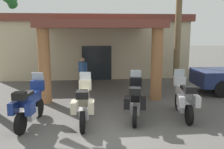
{
  "coord_description": "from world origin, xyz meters",
  "views": [
    {
      "loc": [
        -0.22,
        -7.59,
        3.1
      ],
      "look_at": [
        0.58,
        3.03,
        1.2
      ],
      "focal_mm": 40.65,
      "sensor_mm": 36.0,
      "label": 1
    }
  ],
  "objects": [
    {
      "name": "motorcycle_black",
      "position": [
        1.22,
        0.84,
        0.7
      ],
      "size": [
        0.87,
        2.2,
        1.61
      ],
      "rotation": [
        0.0,
        0.0,
        1.39
      ],
      "color": "black",
      "rests_on": "ground_plane"
    },
    {
      "name": "pedestrian",
      "position": [
        -0.77,
        5.67,
        0.95
      ],
      "size": [
        0.47,
        0.32,
        1.65
      ],
      "rotation": [
        0.0,
        0.0,
        1.03
      ],
      "color": "black",
      "rests_on": "ground_plane"
    },
    {
      "name": "motel_building",
      "position": [
        -0.08,
        10.49,
        2.08
      ],
      "size": [
        12.43,
        11.15,
        4.02
      ],
      "rotation": [
        0.0,
        0.0,
        0.03
      ],
      "color": "beige",
      "rests_on": "ground_plane"
    },
    {
      "name": "motorcycle_cream",
      "position": [
        -0.54,
        0.51,
        0.7
      ],
      "size": [
        0.71,
        2.21,
        1.61
      ],
      "rotation": [
        0.0,
        0.0,
        1.54
      ],
      "color": "black",
      "rests_on": "ground_plane"
    },
    {
      "name": "motorcycle_blue",
      "position": [
        -2.3,
        0.52,
        0.7
      ],
      "size": [
        0.81,
        2.21,
        1.61
      ],
      "rotation": [
        0.0,
        0.0,
        1.43
      ],
      "color": "black",
      "rests_on": "ground_plane"
    },
    {
      "name": "ground_plane",
      "position": [
        0.0,
        0.0,
        0.0
      ],
      "size": [
        80.0,
        80.0,
        0.0
      ],
      "primitive_type": "plane",
      "color": "#514F4C"
    },
    {
      "name": "motorcycle_silver",
      "position": [
        2.98,
        0.91,
        0.7
      ],
      "size": [
        0.75,
        2.21,
        1.61
      ],
      "rotation": [
        0.0,
        0.0,
        1.47
      ],
      "color": "black",
      "rests_on": "ground_plane"
    }
  ]
}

